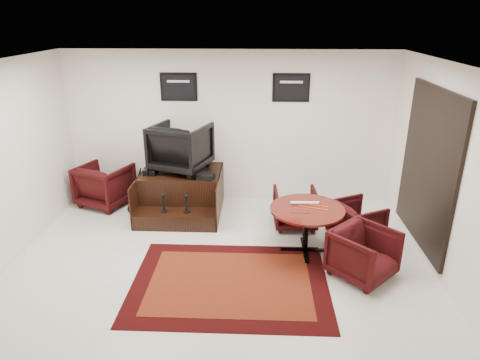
# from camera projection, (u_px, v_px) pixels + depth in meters

# --- Properties ---
(ground) EXTENTS (6.00, 6.00, 0.00)m
(ground) POSITION_uv_depth(u_px,v_px,m) (219.00, 268.00, 6.06)
(ground) COLOR silver
(ground) RESTS_ON ground
(room_shell) EXTENTS (6.02, 5.02, 2.81)m
(room_shell) POSITION_uv_depth(u_px,v_px,m) (249.00, 145.00, 5.51)
(room_shell) COLOR white
(room_shell) RESTS_ON ground
(area_rug) EXTENTS (2.61, 1.96, 0.01)m
(area_rug) POSITION_uv_depth(u_px,v_px,m) (230.00, 282.00, 5.73)
(area_rug) COLOR black
(area_rug) RESTS_ON ground
(shine_podium) EXTENTS (1.43, 1.47, 0.73)m
(shine_podium) POSITION_uv_depth(u_px,v_px,m) (182.00, 193.00, 7.73)
(shine_podium) COLOR black
(shine_podium) RESTS_ON ground
(shine_chair) EXTENTS (1.14, 1.10, 0.94)m
(shine_chair) POSITION_uv_depth(u_px,v_px,m) (181.00, 145.00, 7.55)
(shine_chair) COLOR black
(shine_chair) RESTS_ON shine_podium
(shoes_pair) EXTENTS (0.24, 0.28, 0.10)m
(shoes_pair) POSITION_uv_depth(u_px,v_px,m) (151.00, 171.00, 7.52)
(shoes_pair) COLOR black
(shoes_pair) RESTS_ON shine_podium
(polish_kit) EXTENTS (0.32, 0.27, 0.10)m
(polish_kit) POSITION_uv_depth(u_px,v_px,m) (206.00, 176.00, 7.28)
(polish_kit) COLOR black
(polish_kit) RESTS_ON shine_podium
(umbrella_black) EXTENTS (0.30, 0.11, 0.81)m
(umbrella_black) POSITION_uv_depth(u_px,v_px,m) (136.00, 192.00, 7.61)
(umbrella_black) COLOR black
(umbrella_black) RESTS_ON ground
(umbrella_hooked) EXTENTS (0.32, 0.12, 0.87)m
(umbrella_hooked) POSITION_uv_depth(u_px,v_px,m) (135.00, 189.00, 7.67)
(umbrella_hooked) COLOR black
(umbrella_hooked) RESTS_ON ground
(armchair_side) EXTENTS (1.07, 1.04, 0.87)m
(armchair_side) POSITION_uv_depth(u_px,v_px,m) (105.00, 183.00, 7.95)
(armchair_side) COLOR black
(armchair_side) RESTS_ON ground
(meeting_table) EXTENTS (1.09, 1.09, 0.72)m
(meeting_table) POSITION_uv_depth(u_px,v_px,m) (307.00, 214.00, 6.28)
(meeting_table) COLOR #441109
(meeting_table) RESTS_ON ground
(table_chair_back) EXTENTS (0.72, 0.68, 0.71)m
(table_chair_back) POSITION_uv_depth(u_px,v_px,m) (295.00, 206.00, 7.16)
(table_chair_back) COLOR black
(table_chair_back) RESTS_ON ground
(table_chair_window) EXTENTS (0.87, 0.89, 0.70)m
(table_chair_window) POSITION_uv_depth(u_px,v_px,m) (357.00, 219.00, 6.72)
(table_chair_window) COLOR black
(table_chair_window) RESTS_ON ground
(table_chair_corner) EXTENTS (1.02, 1.02, 0.77)m
(table_chair_corner) POSITION_uv_depth(u_px,v_px,m) (364.00, 252.00, 5.75)
(table_chair_corner) COLOR black
(table_chair_corner) RESTS_ON ground
(paper_roll) EXTENTS (0.42, 0.06, 0.05)m
(paper_roll) POSITION_uv_depth(u_px,v_px,m) (305.00, 203.00, 6.36)
(paper_roll) COLOR silver
(paper_roll) RESTS_ON meeting_table
(table_clutter) EXTENTS (0.57, 0.34, 0.01)m
(table_clutter) POSITION_uv_depth(u_px,v_px,m) (311.00, 207.00, 6.25)
(table_clutter) COLOR #F85A0D
(table_clutter) RESTS_ON meeting_table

